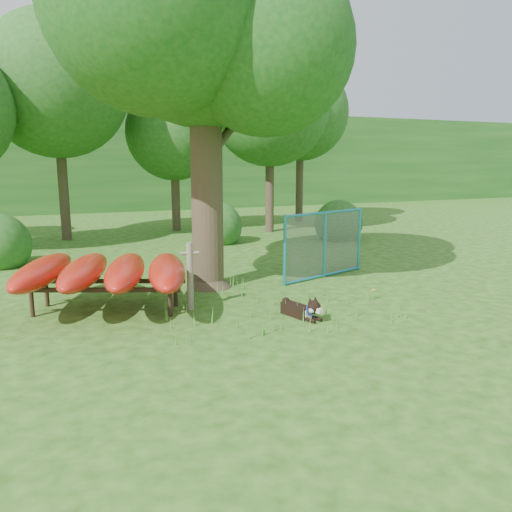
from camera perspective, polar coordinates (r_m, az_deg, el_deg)
name	(u,v)px	position (r m, az deg, el deg)	size (l,w,h in m)	color
ground	(271,321)	(9.32, 1.78, -7.41)	(80.00, 80.00, 0.00)	#215010
oak_tree	(201,12)	(11.90, -6.34, 25.99)	(6.72, 6.26, 9.07)	#392D1F
wooden_post	(190,274)	(9.92, -7.55, -2.11)	(0.37, 0.14, 1.35)	#716754
kayak_rack	(105,272)	(10.13, -16.89, -1.71)	(3.71, 4.01, 1.05)	black
husky_dog	(303,309)	(9.46, 5.37, -6.10)	(0.48, 1.06, 0.48)	black
fence_section	(325,244)	(12.72, 7.84, 1.32)	(2.77, 0.96, 2.81)	teal
wildflower_clump	(373,291)	(10.90, 13.25, -3.93)	(0.11, 0.10, 0.24)	#4C8C2D
bg_tree_b	(56,85)	(20.23, -21.88, 17.66)	(5.20, 5.20, 8.22)	#392D1F
bg_tree_c	(174,133)	(21.71, -9.38, 13.75)	(4.00, 4.00, 6.12)	#392D1F
bg_tree_d	(270,107)	(21.06, 1.62, 16.65)	(4.80, 4.80, 7.50)	#392D1F
bg_tree_e	(301,113)	(25.07, 5.12, 15.99)	(4.60, 4.60, 7.55)	#392D1F
shrub_left	(0,266)	(15.85, -27.25, -1.04)	(1.80, 1.80, 1.80)	#1F551B
shrub_right	(338,239)	(19.24, 9.36, 1.89)	(1.80, 1.80, 1.80)	#1F551B
shrub_mid	(217,243)	(18.20, -4.43, 1.50)	(1.80, 1.80, 1.80)	#1F551B
wooded_hillside	(99,161)	(36.22, -17.48, 10.36)	(80.00, 12.00, 6.00)	#1F551B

